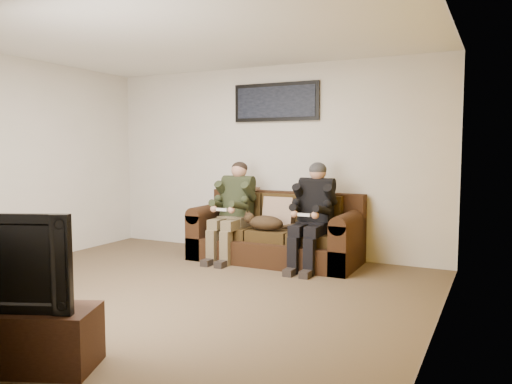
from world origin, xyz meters
The scene contains 13 objects.
floor centered at (0.00, 0.00, 0.00)m, with size 5.00×5.00×0.00m, color brown.
ceiling centered at (0.00, 0.00, 2.60)m, with size 5.00×5.00×0.00m, color silver.
wall_back centered at (0.00, 2.25, 1.30)m, with size 5.00×5.00×0.00m, color beige.
wall_left centered at (-2.50, 0.00, 1.30)m, with size 4.50×4.50×0.00m, color beige.
wall_right centered at (2.50, 0.00, 1.30)m, with size 4.50×4.50×0.00m, color beige.
accent_wall_right centered at (2.49, 0.00, 1.30)m, with size 4.50×4.50×0.00m, color #BA8912.
sofa centered at (0.32, 1.83, 0.33)m, with size 2.16×0.93×0.89m.
throw_pillow centered at (0.32, 1.87, 0.63)m, with size 0.41×0.12×0.39m, color tan.
throw_blanket centered at (-0.33, 2.10, 0.89)m, with size 0.44×0.22×0.08m, color tan.
person_left centered at (-0.24, 1.65, 0.72)m, with size 0.51×0.87×1.29m.
person_right centered at (0.88, 1.65, 0.73)m, with size 0.51×0.86×1.30m.
cat centered at (0.26, 1.55, 0.53)m, with size 0.66×0.26×0.24m.
framed_poster centered at (0.12, 2.22, 2.10)m, with size 1.25×0.05×0.52m.
Camera 1 is at (2.95, -4.09, 1.47)m, focal length 35.00 mm.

